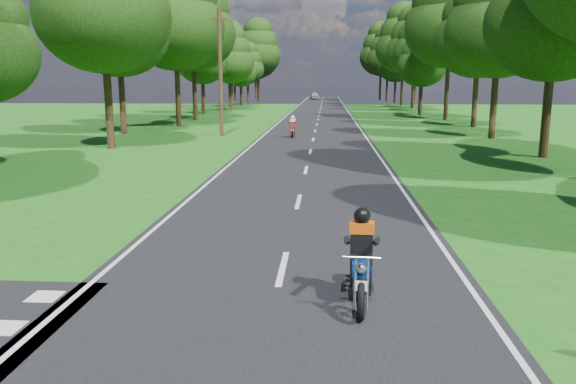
{
  "coord_description": "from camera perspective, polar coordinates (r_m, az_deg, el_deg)",
  "views": [
    {
      "loc": [
        0.8,
        -8.13,
        3.51
      ],
      "look_at": [
        -0.03,
        4.0,
        1.1
      ],
      "focal_mm": 35.0,
      "sensor_mm": 36.0,
      "label": 1
    }
  ],
  "objects": [
    {
      "name": "ground",
      "position": [
        8.9,
        -1.58,
        -12.04
      ],
      "size": [
        160.0,
        160.0,
        0.0
      ],
      "primitive_type": "plane",
      "color": "#185E15",
      "rests_on": "ground"
    },
    {
      "name": "main_road",
      "position": [
        58.24,
        3.16,
        7.75
      ],
      "size": [
        7.0,
        140.0,
        0.02
      ],
      "primitive_type": "cube",
      "color": "black",
      "rests_on": "ground"
    },
    {
      "name": "road_markings",
      "position": [
        56.38,
        2.99,
        7.65
      ],
      "size": [
        7.4,
        140.0,
        0.01
      ],
      "color": "silver",
      "rests_on": "main_road"
    },
    {
      "name": "treeline",
      "position": [
        68.37,
        4.6,
        15.16
      ],
      "size": [
        40.0,
        115.35,
        14.78
      ],
      "color": "black",
      "rests_on": "ground"
    },
    {
      "name": "telegraph_pole",
      "position": [
        36.77,
        -6.89,
        12.01
      ],
      "size": [
        1.2,
        0.26,
        8.0
      ],
      "color": "#382616",
      "rests_on": "ground"
    },
    {
      "name": "rider_near_blue",
      "position": [
        9.08,
        7.45,
        -6.44
      ],
      "size": [
        0.7,
        1.83,
        1.5
      ],
      "primitive_type": null,
      "rotation": [
        0.0,
        0.0,
        -0.05
      ],
      "color": "#0D3496",
      "rests_on": "main_road"
    },
    {
      "name": "rider_far_red",
      "position": [
        35.63,
        0.48,
        6.69
      ],
      "size": [
        0.61,
        1.65,
        1.36
      ],
      "primitive_type": null,
      "rotation": [
        0.0,
        0.0,
        0.04
      ],
      "color": "#B72B0E",
      "rests_on": "main_road"
    },
    {
      "name": "distant_car",
      "position": [
        110.32,
        2.72,
        9.73
      ],
      "size": [
        2.09,
        4.09,
        1.33
      ],
      "primitive_type": "imported",
      "rotation": [
        0.0,
        0.0,
        0.14
      ],
      "color": "silver",
      "rests_on": "main_road"
    }
  ]
}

